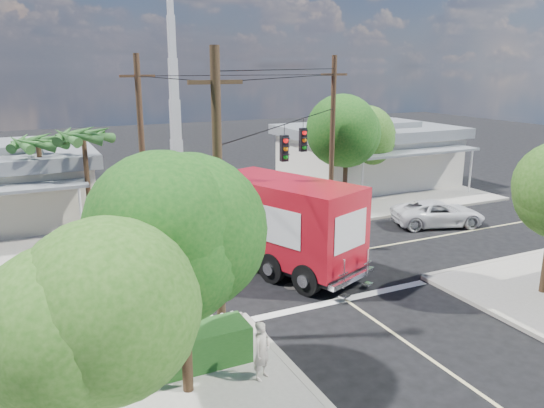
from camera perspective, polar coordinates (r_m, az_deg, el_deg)
ground at (r=23.67m, az=2.10°, el=-6.27°), size 120.00×120.00×0.00m
sidewalk_ne at (r=38.02m, az=9.05°, el=1.73°), size 14.12×14.12×0.14m
sidewalk_nw at (r=31.57m, az=-25.63°, el=-2.22°), size 14.12×14.12×0.14m
road_markings at (r=22.46m, az=3.86°, el=-7.45°), size 32.00×32.00×0.01m
building_ne at (r=39.39m, az=10.24°, el=5.46°), size 11.80×10.20×4.50m
radio_tower at (r=41.11m, az=-10.43°, el=10.49°), size 0.80×0.80×17.00m
tree_sw_front at (r=13.13m, az=-9.61°, el=-3.81°), size 3.88×3.78×6.03m
tree_sw_back at (r=10.58m, az=-18.94°, el=-11.64°), size 3.56×3.42×5.41m
tree_ne_front at (r=31.83m, az=8.11°, el=7.86°), size 4.21×4.14×6.66m
tree_ne_back at (r=35.16m, az=9.65°, el=7.48°), size 3.77×3.66×5.82m
palm_nw_front at (r=27.42m, az=-19.61°, el=6.67°), size 3.01×3.08×5.59m
palm_nw_back at (r=28.82m, az=-23.85°, el=5.87°), size 3.01×3.08×5.19m
utility_poles at (r=23.20m, az=-3.12°, el=5.27°), size 12.00×10.68×9.00m
picket_fence at (r=16.17m, az=-13.88°, el=-14.51°), size 5.94×0.06×1.00m
hedge_sw at (r=15.44m, az=-13.99°, el=-15.95°), size 6.20×1.20×1.10m
vending_boxes at (r=31.72m, az=7.34°, el=0.37°), size 1.90×0.50×1.10m
delivery_truck at (r=22.60m, az=-0.16°, el=-1.96°), size 5.78×9.36×3.91m
parked_car at (r=30.18m, az=17.42°, el=-0.95°), size 5.41×3.69×1.37m
pedestrian at (r=14.88m, az=-1.09°, el=-15.49°), size 0.73×0.65×1.67m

